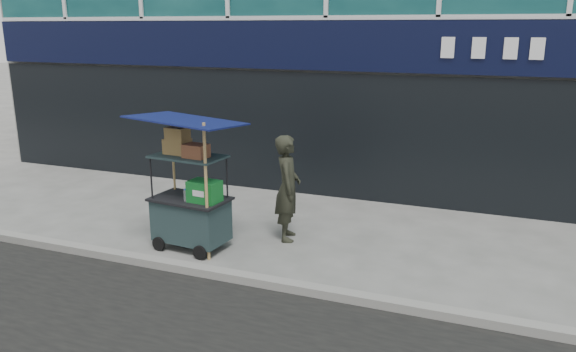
% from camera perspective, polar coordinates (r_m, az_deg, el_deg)
% --- Properties ---
extents(ground, '(80.00, 80.00, 0.00)m').
position_cam_1_polar(ground, '(7.77, -5.40, -9.84)').
color(ground, '#61615D').
rests_on(ground, ground).
extents(curb, '(80.00, 0.18, 0.12)m').
position_cam_1_polar(curb, '(7.58, -6.09, -10.01)').
color(curb, gray).
rests_on(curb, ground).
extents(vendor_cart, '(1.60, 1.20, 2.04)m').
position_cam_1_polar(vendor_cart, '(8.46, -9.83, -2.71)').
color(vendor_cart, '#1A2C2D').
rests_on(vendor_cart, ground).
extents(vendor_man, '(0.57, 0.70, 1.66)m').
position_cam_1_polar(vendor_man, '(8.68, -0.03, -1.22)').
color(vendor_man, '#26281D').
rests_on(vendor_man, ground).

